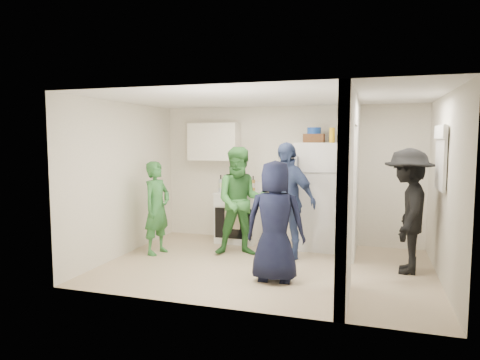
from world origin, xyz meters
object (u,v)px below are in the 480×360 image
(wicker_basket, at_px, (314,138))
(person_nook, at_px, (408,211))
(person_green_left, at_px, (157,208))
(person_denim, at_px, (286,201))
(fridge, at_px, (318,196))
(person_navy, at_px, (275,221))
(yellow_cup_stack_top, at_px, (332,135))
(stove, at_px, (238,217))
(person_green_center, at_px, (241,201))
(blue_bowl, at_px, (314,131))

(wicker_basket, distance_m, person_nook, 2.09)
(person_green_left, xyz_separation_m, person_denim, (2.09, 0.35, 0.16))
(fridge, bearing_deg, person_navy, -99.79)
(person_denim, bearing_deg, yellow_cup_stack_top, 74.08)
(wicker_basket, distance_m, yellow_cup_stack_top, 0.36)
(stove, relative_size, yellow_cup_stack_top, 3.71)
(person_green_center, xyz_separation_m, person_nook, (2.53, -0.17, 0.00))
(blue_bowl, relative_size, person_denim, 0.13)
(fridge, xyz_separation_m, person_green_left, (-2.51, -1.17, -0.15))
(blue_bowl, xyz_separation_m, person_denim, (-0.31, -0.86, -1.12))
(fridge, bearing_deg, person_denim, -116.98)
(person_green_center, distance_m, person_denim, 0.74)
(blue_bowl, bearing_deg, wicker_basket, 0.00)
(yellow_cup_stack_top, bearing_deg, blue_bowl, 154.89)
(fridge, bearing_deg, person_green_center, -144.01)
(person_green_left, bearing_deg, person_denim, -68.74)
(person_green_left, distance_m, person_denim, 2.13)
(person_green_left, bearing_deg, person_green_center, -64.61)
(blue_bowl, height_order, yellow_cup_stack_top, blue_bowl)
(yellow_cup_stack_top, distance_m, person_denim, 1.41)
(blue_bowl, xyz_separation_m, yellow_cup_stack_top, (0.32, -0.15, -0.08))
(wicker_basket, xyz_separation_m, person_denim, (-0.31, -0.86, -0.99))
(stove, distance_m, person_denim, 1.43)
(yellow_cup_stack_top, xyz_separation_m, person_denim, (-0.63, -0.71, -1.04))
(fridge, distance_m, person_green_left, 2.77)
(wicker_basket, height_order, blue_bowl, blue_bowl)
(fridge, height_order, blue_bowl, blue_bowl)
(yellow_cup_stack_top, relative_size, person_navy, 0.15)
(blue_bowl, distance_m, person_nook, 2.15)
(stove, height_order, person_green_center, person_green_center)
(fridge, relative_size, yellow_cup_stack_top, 7.37)
(wicker_basket, relative_size, person_navy, 0.21)
(person_green_left, bearing_deg, blue_bowl, -51.50)
(person_navy, xyz_separation_m, person_nook, (1.72, 0.94, 0.08))
(person_denim, bearing_deg, person_green_left, -144.70)
(person_green_left, relative_size, person_green_center, 0.87)
(wicker_basket, height_order, person_nook, wicker_basket)
(stove, height_order, person_denim, person_denim)
(wicker_basket, bearing_deg, person_green_center, -139.88)
(person_green_center, relative_size, person_nook, 1.00)
(fridge, height_order, yellow_cup_stack_top, yellow_cup_stack_top)
(person_navy, bearing_deg, person_green_center, -56.31)
(person_navy, bearing_deg, person_denim, -88.76)
(blue_bowl, xyz_separation_m, person_green_left, (-2.41, -1.22, -1.28))
(wicker_basket, height_order, yellow_cup_stack_top, yellow_cup_stack_top)
(stove, xyz_separation_m, person_nook, (2.85, -1.03, 0.43))
(stove, bearing_deg, person_nook, -19.96)
(person_navy, bearing_deg, person_nook, -154.06)
(stove, height_order, person_green_left, person_green_left)
(yellow_cup_stack_top, relative_size, person_green_center, 0.14)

